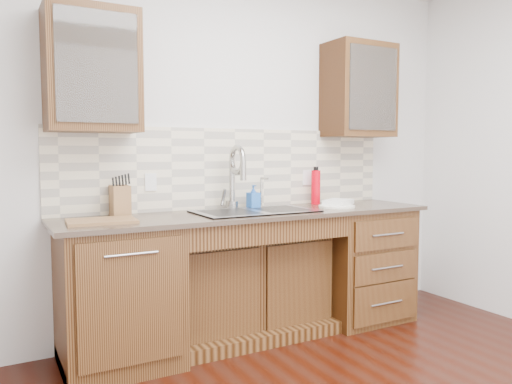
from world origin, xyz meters
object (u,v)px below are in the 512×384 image
water_bottle (316,187)px  cutting_board (102,221)px  knife_block (120,201)px  plate (337,206)px  soap_bottle (253,197)px

water_bottle → cutting_board: (-1.73, -0.25, -0.13)m
knife_block → plate: bearing=-6.7°
plate → knife_block: 1.59m
water_bottle → knife_block: size_ratio=1.35×
water_bottle → knife_block: water_bottle is taller
soap_bottle → plate: (0.59, -0.23, -0.08)m
soap_bottle → cutting_board: 1.16m
water_bottle → cutting_board: bearing=-171.7°
knife_block → cutting_board: knife_block is taller
cutting_board → water_bottle: bearing=8.3°
knife_block → water_bottle: bearing=3.2°
soap_bottle → knife_block: knife_block is taller
soap_bottle → knife_block: 0.97m
soap_bottle → plate: bearing=-24.6°
plate → cutting_board: bearing=179.4°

